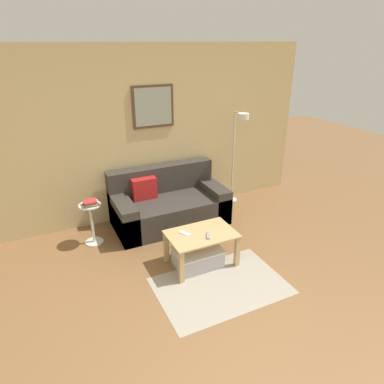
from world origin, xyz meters
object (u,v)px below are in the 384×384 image
at_px(couch, 168,205).
at_px(storage_bin, 198,257).
at_px(cell_phone, 185,233).
at_px(floor_lamp, 238,143).
at_px(remote_control, 208,235).
at_px(coffee_table, 201,240).
at_px(book_stack, 91,203).
at_px(side_table, 92,220).

relative_size(couch, storage_bin, 2.88).
xyz_separation_m(couch, cell_phone, (-0.22, -1.08, 0.15)).
xyz_separation_m(floor_lamp, remote_control, (-1.27, -1.38, -0.63)).
height_order(coffee_table, remote_control, remote_control).
distance_m(coffee_table, remote_control, 0.14).
bearing_deg(book_stack, side_table, 129.34).
distance_m(storage_bin, side_table, 1.54).
bearing_deg(side_table, coffee_table, -43.75).
bearing_deg(side_table, book_stack, -50.66).
bearing_deg(cell_phone, couch, 51.13).
bearing_deg(remote_control, book_stack, 163.80).
relative_size(couch, coffee_table, 2.02).
height_order(couch, side_table, couch).
distance_m(remote_control, cell_phone, 0.29).
height_order(book_stack, remote_control, book_stack).
distance_m(floor_lamp, remote_control, 1.98).
distance_m(couch, floor_lamp, 1.50).
xyz_separation_m(storage_bin, side_table, (-1.06, 1.09, 0.23)).
distance_m(floor_lamp, cell_phone, 2.02).
relative_size(couch, cell_phone, 11.88).
bearing_deg(storage_bin, floor_lamp, 43.74).
xyz_separation_m(storage_bin, floor_lamp, (1.37, 1.31, 0.95)).
relative_size(book_stack, remote_control, 1.44).
distance_m(storage_bin, book_stack, 1.57).
height_order(couch, cell_phone, couch).
height_order(coffee_table, side_table, side_table).
relative_size(couch, floor_lamp, 1.07).
bearing_deg(coffee_table, cell_phone, 154.76).
bearing_deg(coffee_table, floor_lamp, 44.51).
bearing_deg(floor_lamp, storage_bin, -136.26).
xyz_separation_m(side_table, cell_phone, (0.93, -0.98, 0.09)).
height_order(couch, coffee_table, couch).
distance_m(side_table, cell_phone, 1.36).
bearing_deg(couch, storage_bin, -94.64).
bearing_deg(coffee_table, side_table, 136.25).
height_order(coffee_table, storage_bin, coffee_table).
distance_m(side_table, remote_control, 1.65).
relative_size(floor_lamp, side_table, 2.66).
xyz_separation_m(coffee_table, book_stack, (-1.10, 1.05, 0.28)).
relative_size(storage_bin, side_table, 0.99).
xyz_separation_m(couch, book_stack, (-1.14, -0.12, 0.33)).
relative_size(coffee_table, side_table, 1.41).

